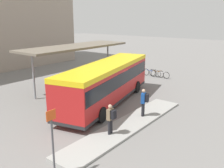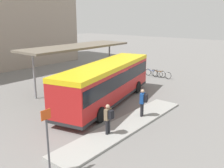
{
  "view_description": "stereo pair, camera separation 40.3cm",
  "coord_description": "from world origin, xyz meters",
  "px_view_note": "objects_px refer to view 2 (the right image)",
  "views": [
    {
      "loc": [
        -13.75,
        -10.96,
        6.17
      ],
      "look_at": [
        0.55,
        0.0,
        1.34
      ],
      "focal_mm": 40.0,
      "sensor_mm": 36.0,
      "label": 1
    },
    {
      "loc": [
        -13.5,
        -11.28,
        6.17
      ],
      "look_at": [
        0.55,
        0.0,
        1.34
      ],
      "focal_mm": 40.0,
      "sensor_mm": 36.0,
      "label": 2
    }
  ],
  "objects_px": {
    "platform_sign": "(48,140)",
    "pedestrian_waiting": "(143,101)",
    "city_bus": "(107,80)",
    "bicycle_white": "(164,75)",
    "bicycle_orange": "(158,73)",
    "potted_planter_near_shelter": "(57,96)",
    "bicycle_blue": "(152,73)",
    "pedestrian_companion": "(108,117)"
  },
  "relations": [
    {
      "from": "bicycle_white",
      "to": "potted_planter_near_shelter",
      "type": "distance_m",
      "value": 12.51
    },
    {
      "from": "pedestrian_companion",
      "to": "bicycle_orange",
      "type": "height_order",
      "value": "pedestrian_companion"
    },
    {
      "from": "pedestrian_waiting",
      "to": "potted_planter_near_shelter",
      "type": "xyz_separation_m",
      "value": [
        -1.87,
        6.09,
        -0.44
      ]
    },
    {
      "from": "platform_sign",
      "to": "city_bus",
      "type": "bearing_deg",
      "value": 24.85
    },
    {
      "from": "pedestrian_companion",
      "to": "bicycle_blue",
      "type": "relative_size",
      "value": 0.95
    },
    {
      "from": "pedestrian_waiting",
      "to": "potted_planter_near_shelter",
      "type": "distance_m",
      "value": 6.39
    },
    {
      "from": "bicycle_orange",
      "to": "bicycle_blue",
      "type": "relative_size",
      "value": 1.01
    },
    {
      "from": "bicycle_white",
      "to": "platform_sign",
      "type": "height_order",
      "value": "platform_sign"
    },
    {
      "from": "bicycle_blue",
      "to": "potted_planter_near_shelter",
      "type": "distance_m",
      "value": 12.37
    },
    {
      "from": "pedestrian_waiting",
      "to": "bicycle_blue",
      "type": "xyz_separation_m",
      "value": [
        10.48,
        5.38,
        -0.75
      ]
    },
    {
      "from": "city_bus",
      "to": "bicycle_white",
      "type": "bearing_deg",
      "value": -11.56
    },
    {
      "from": "platform_sign",
      "to": "bicycle_blue",
      "type": "bearing_deg",
      "value": 17.45
    },
    {
      "from": "potted_planter_near_shelter",
      "to": "pedestrian_waiting",
      "type": "bearing_deg",
      "value": -72.93
    },
    {
      "from": "city_bus",
      "to": "potted_planter_near_shelter",
      "type": "distance_m",
      "value": 3.84
    },
    {
      "from": "bicycle_blue",
      "to": "platform_sign",
      "type": "relative_size",
      "value": 0.62
    },
    {
      "from": "bicycle_orange",
      "to": "city_bus",
      "type": "bearing_deg",
      "value": -80.09
    },
    {
      "from": "pedestrian_waiting",
      "to": "bicycle_orange",
      "type": "relative_size",
      "value": 1.0
    },
    {
      "from": "platform_sign",
      "to": "pedestrian_waiting",
      "type": "bearing_deg",
      "value": 1.8
    },
    {
      "from": "bicycle_white",
      "to": "potted_planter_near_shelter",
      "type": "xyz_separation_m",
      "value": [
        -12.32,
        2.17,
        0.32
      ]
    },
    {
      "from": "pedestrian_waiting",
      "to": "bicycle_blue",
      "type": "height_order",
      "value": "pedestrian_waiting"
    },
    {
      "from": "pedestrian_companion",
      "to": "bicycle_blue",
      "type": "bearing_deg",
      "value": -72.54
    },
    {
      "from": "pedestrian_waiting",
      "to": "bicycle_white",
      "type": "distance_m",
      "value": 11.19
    },
    {
      "from": "pedestrian_waiting",
      "to": "platform_sign",
      "type": "relative_size",
      "value": 0.63
    },
    {
      "from": "platform_sign",
      "to": "pedestrian_companion",
      "type": "bearing_deg",
      "value": 4.5
    },
    {
      "from": "bicycle_orange",
      "to": "bicycle_blue",
      "type": "height_order",
      "value": "same"
    },
    {
      "from": "bicycle_blue",
      "to": "platform_sign",
      "type": "xyz_separation_m",
      "value": [
        -17.86,
        -5.62,
        1.18
      ]
    },
    {
      "from": "pedestrian_companion",
      "to": "bicycle_orange",
      "type": "distance_m",
      "value": 14.62
    },
    {
      "from": "city_bus",
      "to": "bicycle_blue",
      "type": "bearing_deg",
      "value": -3.03
    },
    {
      "from": "potted_planter_near_shelter",
      "to": "platform_sign",
      "type": "xyz_separation_m",
      "value": [
        -5.51,
        -6.32,
        0.87
      ]
    },
    {
      "from": "bicycle_orange",
      "to": "potted_planter_near_shelter",
      "type": "relative_size",
      "value": 1.31
    },
    {
      "from": "bicycle_white",
      "to": "platform_sign",
      "type": "xyz_separation_m",
      "value": [
        -17.83,
        -4.16,
        1.18
      ]
    },
    {
      "from": "bicycle_white",
      "to": "city_bus",
      "type": "bearing_deg",
      "value": -84.56
    },
    {
      "from": "bicycle_white",
      "to": "potted_planter_near_shelter",
      "type": "relative_size",
      "value": 1.3
    },
    {
      "from": "city_bus",
      "to": "potted_planter_near_shelter",
      "type": "xyz_separation_m",
      "value": [
        -2.69,
        2.52,
        -1.06
      ]
    },
    {
      "from": "city_bus",
      "to": "potted_planter_near_shelter",
      "type": "bearing_deg",
      "value": 123.15
    },
    {
      "from": "bicycle_blue",
      "to": "platform_sign",
      "type": "height_order",
      "value": "platform_sign"
    },
    {
      "from": "pedestrian_waiting",
      "to": "bicycle_orange",
      "type": "height_order",
      "value": "pedestrian_waiting"
    },
    {
      "from": "bicycle_white",
      "to": "bicycle_blue",
      "type": "height_order",
      "value": "bicycle_blue"
    },
    {
      "from": "pedestrian_companion",
      "to": "bicycle_white",
      "type": "distance_m",
      "value": 14.26
    },
    {
      "from": "pedestrian_waiting",
      "to": "platform_sign",
      "type": "distance_m",
      "value": 7.4
    },
    {
      "from": "bicycle_blue",
      "to": "platform_sign",
      "type": "distance_m",
      "value": 18.76
    },
    {
      "from": "platform_sign",
      "to": "potted_planter_near_shelter",
      "type": "bearing_deg",
      "value": 48.91
    }
  ]
}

